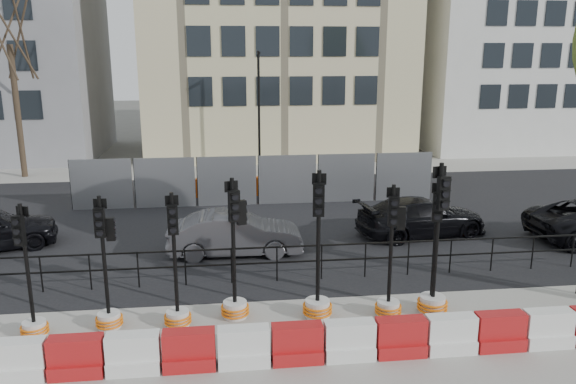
{
  "coord_description": "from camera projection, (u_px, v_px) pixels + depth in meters",
  "views": [
    {
      "loc": [
        -1.36,
        -12.69,
        5.98
      ],
      "look_at": [
        0.51,
        3.0,
        2.01
      ],
      "focal_mm": 35.0,
      "sensor_mm": 36.0,
      "label": 1
    }
  ],
  "objects": [
    {
      "name": "lamp_post_far",
      "position": [
        259.0,
        109.0,
        27.54
      ],
      "size": [
        0.12,
        0.56,
        6.0
      ],
      "color": "black",
      "rests_on": "ground"
    },
    {
      "name": "barrier_row",
      "position": [
        297.0,
        345.0,
        11.05
      ],
      "size": [
        13.6,
        0.5,
        0.8
      ],
      "color": "#B6220E",
      "rests_on": "ground"
    },
    {
      "name": "traffic_signal_b",
      "position": [
        108.0,
        298.0,
        12.3
      ],
      "size": [
        0.6,
        0.6,
        3.04
      ],
      "rotation": [
        0.0,
        0.0,
        -0.01
      ],
      "color": "silver",
      "rests_on": "ground"
    },
    {
      "name": "building_white",
      "position": [
        514.0,
        18.0,
        35.01
      ],
      "size": [
        12.0,
        9.06,
        16.0
      ],
      "color": "silver",
      "rests_on": "ground"
    },
    {
      "name": "heras_fencing",
      "position": [
        270.0,
        184.0,
        23.24
      ],
      "size": [
        14.33,
        1.72,
        2.0
      ],
      "color": "gray",
      "rests_on": "ground"
    },
    {
      "name": "car_b",
      "position": [
        235.0,
        234.0,
        16.86
      ],
      "size": [
        1.5,
        4.04,
        1.32
      ],
      "primitive_type": "imported",
      "rotation": [
        0.0,
        0.0,
        1.56
      ],
      "color": "#454449",
      "rests_on": "ground"
    },
    {
      "name": "sidewalk_far",
      "position": [
        249.0,
        169.0,
        29.24
      ],
      "size": [
        40.0,
        4.0,
        0.02
      ],
      "primitive_type": "cube",
      "color": "gray",
      "rests_on": "ground"
    },
    {
      "name": "ground",
      "position": [
        282.0,
        301.0,
        13.84
      ],
      "size": [
        120.0,
        120.0,
        0.0
      ],
      "primitive_type": "plane",
      "color": "#51514C",
      "rests_on": "ground"
    },
    {
      "name": "tree_bare_far",
      "position": [
        9.0,
        36.0,
        25.88
      ],
      "size": [
        2.0,
        2.0,
        9.0
      ],
      "color": "#473828",
      "rests_on": "ground"
    },
    {
      "name": "traffic_signal_c",
      "position": [
        177.0,
        300.0,
        12.4
      ],
      "size": [
        0.61,
        0.61,
        3.09
      ],
      "rotation": [
        0.0,
        0.0,
        0.09
      ],
      "color": "silver",
      "rests_on": "ground"
    },
    {
      "name": "traffic_signal_g",
      "position": [
        432.0,
        286.0,
        13.09
      ],
      "size": [
        0.63,
        0.63,
        3.19
      ],
      "rotation": [
        0.0,
        0.0,
        -0.33
      ],
      "color": "silver",
      "rests_on": "ground"
    },
    {
      "name": "traffic_signal_h",
      "position": [
        434.0,
        284.0,
        12.99
      ],
      "size": [
        0.71,
        0.71,
        3.61
      ],
      "rotation": [
        0.0,
        0.0,
        0.18
      ],
      "color": "silver",
      "rests_on": "ground"
    },
    {
      "name": "traffic_signal_f",
      "position": [
        390.0,
        286.0,
        12.85
      ],
      "size": [
        0.62,
        0.62,
        3.15
      ],
      "rotation": [
        0.0,
        0.0,
        -0.16
      ],
      "color": "silver",
      "rests_on": "ground"
    },
    {
      "name": "traffic_signal_d",
      "position": [
        235.0,
        286.0,
        12.78
      ],
      "size": [
        0.65,
        0.65,
        3.31
      ],
      "rotation": [
        0.0,
        0.0,
        0.28
      ],
      "color": "silver",
      "rests_on": "ground"
    },
    {
      "name": "traffic_signal_a",
      "position": [
        32.0,
        311.0,
        11.94
      ],
      "size": [
        0.59,
        0.59,
        2.99
      ],
      "rotation": [
        0.0,
        0.0,
        -0.34
      ],
      "color": "silver",
      "rests_on": "ground"
    },
    {
      "name": "road",
      "position": [
        261.0,
        219.0,
        20.58
      ],
      "size": [
        40.0,
        14.0,
        0.03
      ],
      "primitive_type": "cube",
      "color": "black",
      "rests_on": "ground"
    },
    {
      "name": "car_c",
      "position": [
        422.0,
        217.0,
        18.64
      ],
      "size": [
        3.26,
        4.99,
        1.28
      ],
      "primitive_type": "imported",
      "rotation": [
        0.0,
        0.0,
        1.74
      ],
      "color": "black",
      "rests_on": "ground"
    },
    {
      "name": "sidewalk_near",
      "position": [
        298.0,
        366.0,
        10.95
      ],
      "size": [
        40.0,
        6.0,
        0.02
      ],
      "primitive_type": "cube",
      "color": "gray",
      "rests_on": "ground"
    },
    {
      "name": "traffic_signal_e",
      "position": [
        318.0,
        288.0,
        12.82
      ],
      "size": [
        0.69,
        0.69,
        3.48
      ],
      "rotation": [
        0.0,
        0.0,
        -0.19
      ],
      "color": "silver",
      "rests_on": "ground"
    },
    {
      "name": "kerb_railing",
      "position": [
        277.0,
        258.0,
        14.83
      ],
      "size": [
        18.0,
        0.04,
        1.0
      ],
      "color": "black",
      "rests_on": "ground"
    }
  ]
}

